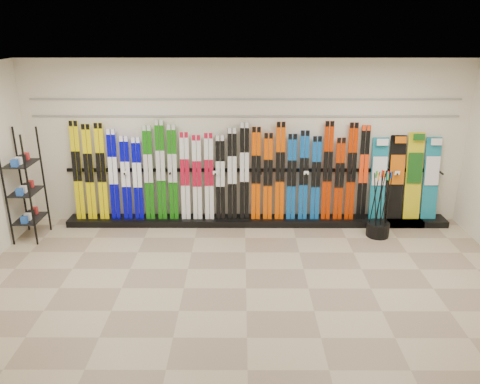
{
  "coord_description": "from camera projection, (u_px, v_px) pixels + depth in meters",
  "views": [
    {
      "loc": [
        -0.07,
        -5.79,
        3.56
      ],
      "look_at": [
        -0.09,
        1.0,
        1.1
      ],
      "focal_mm": 35.0,
      "sensor_mm": 36.0,
      "label": 1
    }
  ],
  "objects": [
    {
      "name": "floor",
      "position": [
        246.0,
        288.0,
        6.65
      ],
      "size": [
        8.0,
        8.0,
        0.0
      ],
      "primitive_type": "plane",
      "color": "gray",
      "rests_on": "ground"
    },
    {
      "name": "back_wall",
      "position": [
        245.0,
        143.0,
        8.49
      ],
      "size": [
        8.0,
        0.0,
        8.0
      ],
      "primitive_type": "plane",
      "rotation": [
        1.57,
        0.0,
        0.0
      ],
      "color": "beige",
      "rests_on": "floor"
    },
    {
      "name": "ceiling",
      "position": [
        247.0,
        72.0,
        5.63
      ],
      "size": [
        8.0,
        8.0,
        0.0
      ],
      "primitive_type": "plane",
      "rotation": [
        3.14,
        0.0,
        0.0
      ],
      "color": "silver",
      "rests_on": "back_wall"
    },
    {
      "name": "ski_rack_base",
      "position": [
        257.0,
        221.0,
        8.78
      ],
      "size": [
        8.0,
        0.4,
        0.12
      ],
      "primitive_type": "cube",
      "color": "black",
      "rests_on": "floor"
    },
    {
      "name": "skis",
      "position": [
        220.0,
        175.0,
        8.49
      ],
      "size": [
        5.37,
        0.18,
        1.84
      ],
      "color": "#DECC04",
      "rests_on": "ski_rack_base"
    },
    {
      "name": "snowboards",
      "position": [
        405.0,
        178.0,
        8.56
      ],
      "size": [
        1.25,
        0.25,
        1.59
      ],
      "color": "#14728C",
      "rests_on": "ski_rack_base"
    },
    {
      "name": "accessory_rack",
      "position": [
        25.0,
        186.0,
        7.94
      ],
      "size": [
        0.4,
        0.6,
        1.91
      ],
      "primitive_type": "cube",
      "color": "black",
      "rests_on": "floor"
    },
    {
      "name": "pole_bin",
      "position": [
        378.0,
        229.0,
        8.26
      ],
      "size": [
        0.4,
        0.4,
        0.25
      ],
      "primitive_type": "cylinder",
      "color": "black",
      "rests_on": "floor"
    },
    {
      "name": "ski_poles",
      "position": [
        381.0,
        204.0,
        8.08
      ],
      "size": [
        0.33,
        0.32,
        1.18
      ],
      "color": "black",
      "rests_on": "pole_bin"
    },
    {
      "name": "slatwall_rail_0",
      "position": [
        245.0,
        116.0,
        8.31
      ],
      "size": [
        7.6,
        0.02,
        0.03
      ],
      "primitive_type": "cube",
      "color": "gray",
      "rests_on": "back_wall"
    },
    {
      "name": "slatwall_rail_1",
      "position": [
        245.0,
        99.0,
        8.2
      ],
      "size": [
        7.6,
        0.02,
        0.03
      ],
      "primitive_type": "cube",
      "color": "gray",
      "rests_on": "back_wall"
    }
  ]
}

